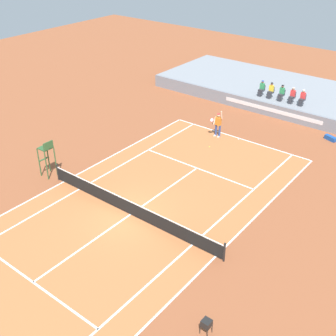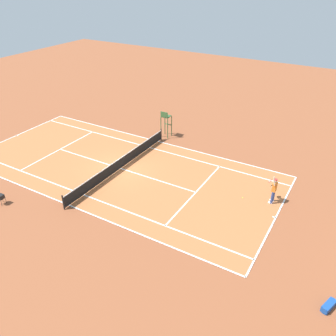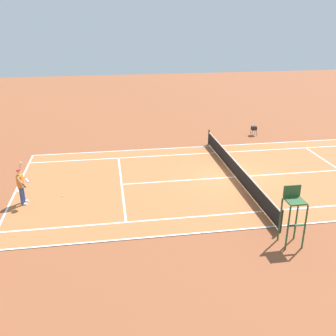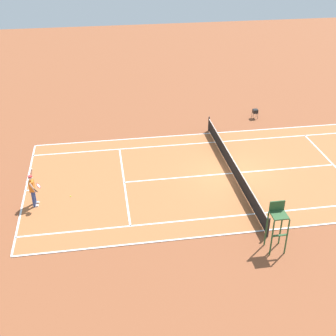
# 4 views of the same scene
# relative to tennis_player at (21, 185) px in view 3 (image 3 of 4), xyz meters

# --- Properties ---
(ground_plane) EXTENTS (80.00, 80.00, 0.00)m
(ground_plane) POSITION_rel_tennis_player_xyz_m (1.50, -11.21, -0.99)
(ground_plane) COLOR brown
(court) EXTENTS (11.08, 23.88, 0.03)m
(court) POSITION_rel_tennis_player_xyz_m (1.50, -11.21, -0.98)
(court) COLOR #B76638
(court) RESTS_ON ground
(net) EXTENTS (11.98, 0.10, 1.07)m
(net) POSITION_rel_tennis_player_xyz_m (1.50, -11.21, -0.47)
(net) COLOR black
(net) RESTS_ON ground
(tennis_player) EXTENTS (0.77, 0.62, 2.08)m
(tennis_player) POSITION_rel_tennis_player_xyz_m (0.00, 0.00, 0.00)
(tennis_player) COLOR navy
(tennis_player) RESTS_ON ground
(tennis_ball) EXTENTS (0.07, 0.07, 0.07)m
(tennis_ball) POSITION_rel_tennis_player_xyz_m (0.50, -1.81, -0.96)
(tennis_ball) COLOR #D1E533
(tennis_ball) RESTS_ON ground
(umpire_chair) EXTENTS (0.77, 0.77, 2.44)m
(umpire_chair) POSITION_rel_tennis_player_xyz_m (-5.28, -11.21, 0.56)
(umpire_chair) COLOR #2D562D
(umpire_chair) RESTS_ON ground
(ball_hopper) EXTENTS (0.36, 0.36, 0.70)m
(ball_hopper) POSITION_rel_tennis_player_xyz_m (9.04, -15.13, -0.42)
(ball_hopper) COLOR black
(ball_hopper) RESTS_ON ground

